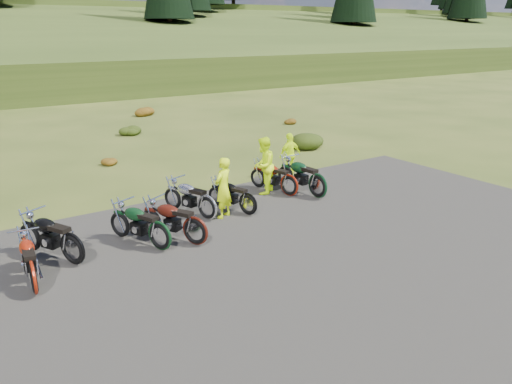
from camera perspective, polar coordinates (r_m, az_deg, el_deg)
ground at (r=13.13m, az=-2.12°, el=-5.36°), size 300.00×300.00×0.00m
gravel_pad at (r=11.64m, az=3.18°, el=-8.61°), size 20.00×12.00×0.04m
shrub_4 at (r=20.93m, az=-16.61°, el=3.54°), size 0.77×0.77×0.45m
shrub_5 at (r=26.72m, az=-14.28°, el=6.97°), size 1.03×1.03×0.61m
shrub_6 at (r=32.61m, az=-12.76°, el=9.16°), size 1.30×1.30×0.77m
shrub_7 at (r=23.19m, az=6.00°, el=6.17°), size 1.56×1.56×0.92m
shrub_8 at (r=29.07m, az=3.66°, el=8.20°), size 0.77×0.77×0.45m
motorcycle_0 at (r=12.46m, az=-20.01°, el=-7.86°), size 1.65×2.30×1.16m
motorcycle_1 at (r=11.49m, az=-23.83°, el=-10.65°), size 0.82×2.04×1.04m
motorcycle_2 at (r=12.66m, az=-10.82°, el=-6.62°), size 1.46×2.23×1.11m
motorcycle_3 at (r=14.41m, az=-5.55°, el=-3.23°), size 1.34×2.19×1.09m
motorcycle_4 at (r=12.81m, az=-6.88°, el=-6.10°), size 1.61×2.21×1.11m
motorcycle_5 at (r=14.71m, az=-0.91°, el=-2.69°), size 1.18×1.97×0.98m
motorcycle_6 at (r=16.39m, az=3.81°, el=-0.52°), size 1.16×2.15×1.07m
motorcycle_7 at (r=16.28m, az=7.02°, el=-0.74°), size 0.97×2.34×1.20m
person_middle at (r=14.27m, az=-3.76°, el=0.37°), size 0.77×0.66×1.77m
person_right_a at (r=16.36m, az=0.86°, el=2.94°), size 1.16×1.12×1.88m
person_right_b at (r=18.38m, az=3.88°, el=4.18°), size 0.97×0.45×1.62m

